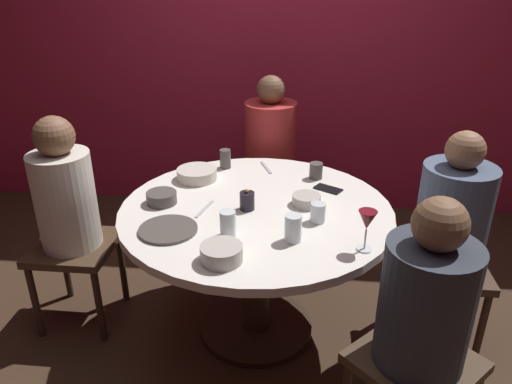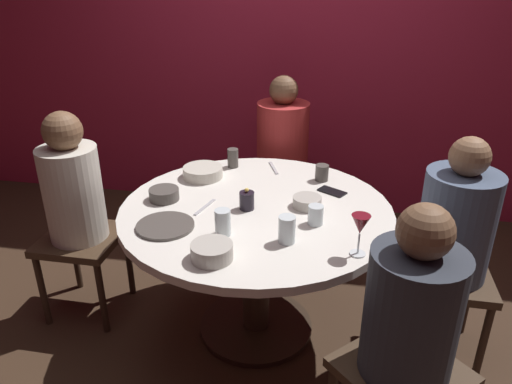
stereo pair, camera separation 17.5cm
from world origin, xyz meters
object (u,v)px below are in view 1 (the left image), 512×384
at_px(bowl_salad_center, 221,253).
at_px(cup_by_left_diner, 293,228).
at_px(bowl_serving_large, 162,197).
at_px(seated_diner_left, 66,202).
at_px(seated_diner_back, 270,143).
at_px(cup_near_candle, 318,213).
at_px(wine_glass, 367,222).
at_px(cell_phone, 328,189).
at_px(bowl_small_white, 197,174).
at_px(candle_holder, 247,201).
at_px(cup_far_edge, 316,171).
at_px(dinner_plate, 168,229).
at_px(dining_table, 256,235).
at_px(seated_diner_right, 452,221).
at_px(seated_diner_front_right, 425,309).
at_px(bowl_sauce_side, 306,200).
at_px(cup_by_right_diner, 228,224).

height_order(bowl_salad_center, cup_by_left_diner, cup_by_left_diner).
distance_m(bowl_serving_large, bowl_salad_center, 0.61).
bearing_deg(seated_diner_left, bowl_salad_center, -28.83).
height_order(seated_diner_back, cup_near_candle, seated_diner_back).
height_order(wine_glass, cell_phone, wine_glass).
relative_size(bowl_serving_large, bowl_small_white, 0.68).
bearing_deg(wine_glass, cup_near_candle, 129.78).
bearing_deg(candle_holder, cup_far_edge, 51.00).
xyz_separation_m(dinner_plate, cell_phone, (0.71, 0.50, -0.00)).
height_order(cell_phone, cup_near_candle, cup_near_candle).
xyz_separation_m(dining_table, cup_by_left_diner, (0.18, -0.29, 0.21)).
bearing_deg(dinner_plate, seated_diner_back, 73.56).
relative_size(seated_diner_right, seated_diner_front_right, 1.01).
xyz_separation_m(dinner_plate, bowl_sauce_side, (0.60, 0.32, 0.02)).
bearing_deg(cup_far_edge, dining_table, -127.15).
bearing_deg(seated_diner_left, cup_by_right_diner, -18.07).
distance_m(dining_table, bowl_salad_center, 0.52).
height_order(dining_table, bowl_sauce_side, bowl_sauce_side).
height_order(seated_diner_right, cup_by_right_diner, seated_diner_right).
bearing_deg(wine_glass, dining_table, 144.73).
bearing_deg(bowl_small_white, seated_diner_right, -13.49).
bearing_deg(cup_by_left_diner, wine_glass, -8.64).
distance_m(wine_glass, dinner_plate, 0.85).
xyz_separation_m(bowl_small_white, cup_near_candle, (0.64, -0.42, 0.02)).
distance_m(seated_diner_right, cup_by_left_diner, 0.79).
bearing_deg(bowl_salad_center, bowl_sauce_side, 58.08).
bearing_deg(cup_by_right_diner, cell_phone, 49.38).
xyz_separation_m(seated_diner_back, cup_by_left_diner, (0.18, -1.24, 0.07)).
bearing_deg(cup_by_right_diner, seated_diner_right, 15.57).
bearing_deg(bowl_salad_center, cup_by_left_diner, 33.80).
relative_size(cell_phone, cup_by_left_diner, 1.18).
relative_size(dining_table, cup_by_left_diner, 11.00).
bearing_deg(cell_phone, cup_near_candle, -159.03).
height_order(seated_diner_front_right, candle_holder, seated_diner_front_right).
bearing_deg(seated_diner_back, cup_by_right_diner, -4.28).
bearing_deg(bowl_serving_large, bowl_small_white, 69.77).
xyz_separation_m(seated_diner_right, dinner_plate, (-1.27, -0.27, 0.03)).
relative_size(bowl_serving_large, bowl_sauce_side, 1.06).
bearing_deg(seated_diner_front_right, dining_table, 0.00).
xyz_separation_m(seated_diner_left, seated_diner_back, (0.95, 0.95, 0.01)).
bearing_deg(cup_far_edge, seated_diner_right, -31.26).
xyz_separation_m(cell_phone, bowl_sauce_side, (-0.11, -0.19, 0.02)).
height_order(seated_diner_back, dinner_plate, seated_diner_back).
height_order(cell_phone, bowl_small_white, bowl_small_white).
xyz_separation_m(seated_diner_front_right, cup_far_edge, (-0.37, 1.04, 0.07)).
bearing_deg(seated_diner_front_right, bowl_salad_center, 31.29).
bearing_deg(bowl_sauce_side, wine_glass, -58.51).
xyz_separation_m(seated_diner_right, cup_far_edge, (-0.63, 0.38, 0.07)).
xyz_separation_m(seated_diner_right, cup_by_right_diner, (-1.01, -0.28, 0.08)).
height_order(bowl_small_white, cup_near_candle, cup_near_candle).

